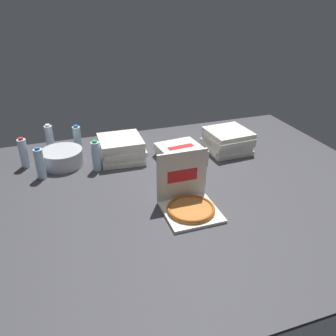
% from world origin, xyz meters
% --- Properties ---
extents(ground_plane, '(3.20, 2.40, 0.02)m').
position_xyz_m(ground_plane, '(0.00, 0.00, -0.01)').
color(ground_plane, '#38383D').
extents(open_pizza_box, '(0.34, 0.35, 0.36)m').
position_xyz_m(open_pizza_box, '(0.03, -0.24, 0.07)').
color(open_pizza_box, silver).
rests_on(open_pizza_box, ground_plane).
extents(pizza_stack_left_near, '(0.38, 0.38, 0.18)m').
position_xyz_m(pizza_stack_left_near, '(0.69, 0.50, 0.09)').
color(pizza_stack_left_near, silver).
rests_on(pizza_stack_left_near, ground_plane).
extents(pizza_stack_left_mid, '(0.37, 0.37, 0.11)m').
position_xyz_m(pizza_stack_left_mid, '(0.25, 0.47, 0.06)').
color(pizza_stack_left_mid, silver).
rests_on(pizza_stack_left_mid, ground_plane).
extents(pizza_stack_right_near, '(0.38, 0.39, 0.18)m').
position_xyz_m(pizza_stack_right_near, '(-0.21, 0.64, 0.09)').
color(pizza_stack_right_near, silver).
rests_on(pizza_stack_right_near, ground_plane).
extents(ice_bucket, '(0.33, 0.33, 0.13)m').
position_xyz_m(ice_bucket, '(-0.69, 0.68, 0.06)').
color(ice_bucket, '#B7BABF').
rests_on(ice_bucket, ground_plane).
extents(water_bottle_0, '(0.07, 0.07, 0.25)m').
position_xyz_m(water_bottle_0, '(-0.44, 0.51, 0.12)').
color(water_bottle_0, silver).
rests_on(water_bottle_0, ground_plane).
extents(water_bottle_1, '(0.07, 0.07, 0.25)m').
position_xyz_m(water_bottle_1, '(-0.76, 0.98, 0.12)').
color(water_bottle_1, silver).
rests_on(water_bottle_1, ground_plane).
extents(water_bottle_2, '(0.07, 0.07, 0.25)m').
position_xyz_m(water_bottle_2, '(-0.85, 0.51, 0.12)').
color(water_bottle_2, silver).
rests_on(water_bottle_2, ground_plane).
extents(water_bottle_3, '(0.07, 0.07, 0.25)m').
position_xyz_m(water_bottle_3, '(-0.97, 0.75, 0.12)').
color(water_bottle_3, silver).
rests_on(water_bottle_3, ground_plane).
extents(water_bottle_4, '(0.07, 0.07, 0.25)m').
position_xyz_m(water_bottle_4, '(-0.54, 0.88, 0.12)').
color(water_bottle_4, silver).
rests_on(water_bottle_4, ground_plane).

